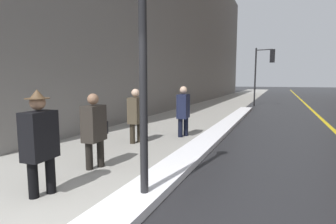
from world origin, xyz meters
TOP-DOWN VIEW (x-y plane):
  - sidewalk_slab at (-2.00, 15.00)m, footprint 4.00×80.00m
  - road_centre_stripe at (4.00, 15.00)m, footprint 0.16×80.00m
  - snow_bank_curb at (0.21, 6.89)m, footprint 0.69×16.83m
  - building_facade_left at (-7.00, 20.00)m, footprint 6.00×36.00m
  - lamp_post at (0.29, 1.48)m, footprint 0.28×0.28m
  - traffic_light_near at (1.09, 17.92)m, footprint 1.31×0.33m
  - pedestrian_in_fedora at (-1.28, 1.00)m, footprint 0.36×0.54m
  - pedestrian_nearside at (-1.35, 2.39)m, footprint 0.34×0.73m
  - pedestrian_with_shoulder_bag at (-1.69, 4.67)m, footprint 0.34×0.74m
  - pedestrian_in_glasses at (-0.73, 6.03)m, footprint 0.35×0.55m

SIDE VIEW (x-z plane):
  - road_centre_stripe at x=4.00m, z-range 0.00..0.00m
  - sidewalk_slab at x=-2.00m, z-range 0.00..0.01m
  - snow_bank_curb at x=0.21m, z-range 0.00..0.14m
  - pedestrian_nearside at x=-1.35m, z-range 0.08..1.64m
  - pedestrian_with_shoulder_bag at x=-1.69m, z-range 0.08..1.67m
  - pedestrian_in_glasses at x=-0.73m, z-range 0.09..1.73m
  - pedestrian_in_fedora at x=-1.28m, z-range 0.08..1.77m
  - lamp_post at x=0.29m, z-range 0.46..4.55m
  - traffic_light_near at x=1.09m, z-range 0.92..5.03m
  - building_facade_left at x=-7.00m, z-range 0.00..12.53m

